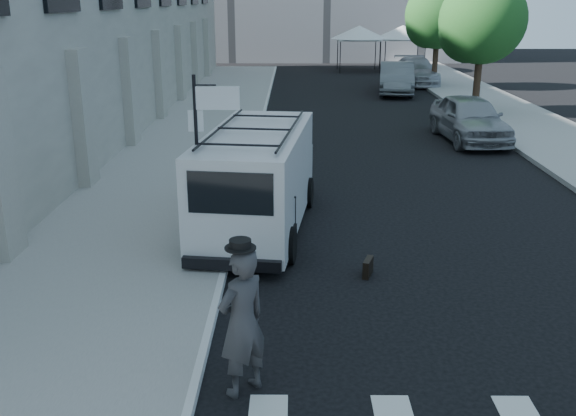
{
  "coord_description": "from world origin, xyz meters",
  "views": [
    {
      "loc": [
        -0.69,
        -9.24,
        5.04
      ],
      "look_at": [
        -0.78,
        2.17,
        1.3
      ],
      "focal_mm": 40.0,
      "sensor_mm": 36.0,
      "label": 1
    }
  ],
  "objects_px": {
    "cargo_van": "(258,178)",
    "parked_car_a": "(470,118)",
    "businessman": "(242,322)",
    "suitcase": "(288,241)",
    "parked_car_c": "(416,71)",
    "briefcase": "(368,267)",
    "parked_car_b": "(396,78)"
  },
  "relations": [
    {
      "from": "cargo_van",
      "to": "parked_car_a",
      "type": "xyz_separation_m",
      "value": [
        7.28,
        9.49,
        -0.34
      ]
    },
    {
      "from": "businessman",
      "to": "suitcase",
      "type": "bearing_deg",
      "value": -140.68
    },
    {
      "from": "cargo_van",
      "to": "parked_car_c",
      "type": "xyz_separation_m",
      "value": [
        8.27,
        25.87,
        -0.38
      ]
    },
    {
      "from": "suitcase",
      "to": "parked_car_c",
      "type": "relative_size",
      "value": 0.22
    },
    {
      "from": "briefcase",
      "to": "suitcase",
      "type": "distance_m",
      "value": 1.84
    },
    {
      "from": "briefcase",
      "to": "businessman",
      "type": "bearing_deg",
      "value": -100.51
    },
    {
      "from": "cargo_van",
      "to": "parked_car_b",
      "type": "distance_m",
      "value": 22.75
    },
    {
      "from": "suitcase",
      "to": "cargo_van",
      "type": "distance_m",
      "value": 2.03
    },
    {
      "from": "businessman",
      "to": "parked_car_c",
      "type": "xyz_separation_m",
      "value": [
        8.15,
        32.37,
        -0.23
      ]
    },
    {
      "from": "briefcase",
      "to": "parked_car_a",
      "type": "bearing_deg",
      "value": 85.78
    },
    {
      "from": "briefcase",
      "to": "suitcase",
      "type": "relative_size",
      "value": 0.36
    },
    {
      "from": "briefcase",
      "to": "cargo_van",
      "type": "xyz_separation_m",
      "value": [
        -2.22,
        2.71,
        1.01
      ]
    },
    {
      "from": "cargo_van",
      "to": "parked_car_c",
      "type": "relative_size",
      "value": 1.13
    },
    {
      "from": "parked_car_b",
      "to": "parked_car_c",
      "type": "distance_m",
      "value": 4.45
    },
    {
      "from": "parked_car_a",
      "to": "parked_car_b",
      "type": "distance_m",
      "value": 12.34
    },
    {
      "from": "briefcase",
      "to": "parked_car_a",
      "type": "height_order",
      "value": "parked_car_a"
    },
    {
      "from": "parked_car_a",
      "to": "parked_car_b",
      "type": "relative_size",
      "value": 0.96
    },
    {
      "from": "businessman",
      "to": "parked_car_c",
      "type": "relative_size",
      "value": 0.37
    },
    {
      "from": "briefcase",
      "to": "cargo_van",
      "type": "bearing_deg",
      "value": 147.64
    },
    {
      "from": "suitcase",
      "to": "parked_car_a",
      "type": "distance_m",
      "value": 13.0
    },
    {
      "from": "suitcase",
      "to": "parked_car_b",
      "type": "bearing_deg",
      "value": 91.61
    },
    {
      "from": "businessman",
      "to": "parked_car_b",
      "type": "relative_size",
      "value": 0.4
    },
    {
      "from": "briefcase",
      "to": "parked_car_b",
      "type": "relative_size",
      "value": 0.09
    },
    {
      "from": "suitcase",
      "to": "parked_car_c",
      "type": "xyz_separation_m",
      "value": [
        7.59,
        27.57,
        0.48
      ]
    },
    {
      "from": "cargo_van",
      "to": "parked_car_a",
      "type": "height_order",
      "value": "cargo_van"
    },
    {
      "from": "briefcase",
      "to": "parked_car_c",
      "type": "height_order",
      "value": "parked_car_c"
    },
    {
      "from": "parked_car_a",
      "to": "businessman",
      "type": "bearing_deg",
      "value": -117.72
    },
    {
      "from": "businessman",
      "to": "briefcase",
      "type": "distance_m",
      "value": 4.42
    },
    {
      "from": "suitcase",
      "to": "parked_car_c",
      "type": "distance_m",
      "value": 28.6
    },
    {
      "from": "briefcase",
      "to": "parked_car_b",
      "type": "bearing_deg",
      "value": 98.46
    },
    {
      "from": "businessman",
      "to": "cargo_van",
      "type": "height_order",
      "value": "cargo_van"
    },
    {
      "from": "cargo_van",
      "to": "parked_car_c",
      "type": "distance_m",
      "value": 27.16
    }
  ]
}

